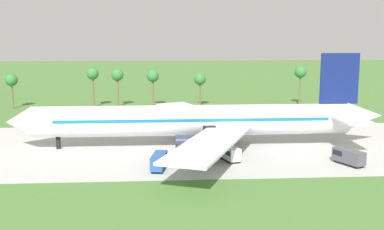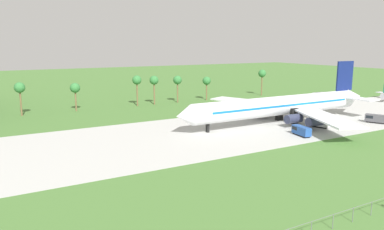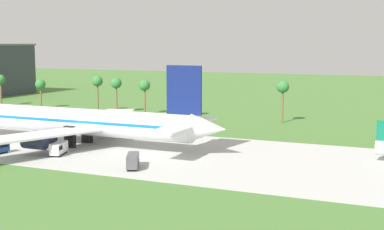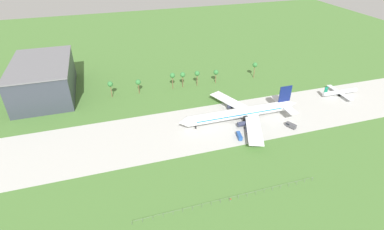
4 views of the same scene
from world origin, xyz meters
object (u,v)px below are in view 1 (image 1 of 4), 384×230
object	(u,v)px
jet_airliner	(201,120)
catering_van	(348,157)
fuel_truck	(229,153)
baggage_tug	(159,161)

from	to	relation	value
jet_airliner	catering_van	xyz separation A→B (m)	(24.00, -14.95, -3.89)
fuel_truck	baggage_tug	bearing A→B (deg)	-159.18
fuel_truck	catering_van	world-z (taller)	catering_van
catering_van	jet_airliner	bearing A→B (deg)	148.07
baggage_tug	catering_van	bearing A→B (deg)	1.14
jet_airliner	catering_van	size ratio (longest dim) A/B	11.97
baggage_tug	catering_van	xyz separation A→B (m)	(32.22, 0.64, 0.03)
jet_airliner	baggage_tug	xyz separation A→B (m)	(-8.22, -15.60, -3.92)
baggage_tug	fuel_truck	bearing A→B (deg)	20.82
jet_airliner	baggage_tug	world-z (taller)	jet_airliner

